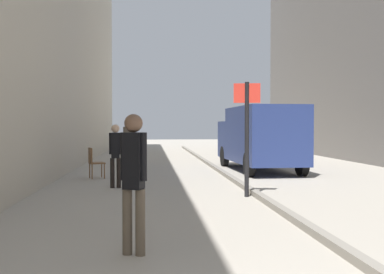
{
  "coord_description": "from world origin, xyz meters",
  "views": [
    {
      "loc": [
        -0.83,
        -1.57,
        1.61
      ],
      "look_at": [
        0.17,
        9.28,
        1.34
      ],
      "focal_mm": 42.46,
      "sensor_mm": 36.0,
      "label": 1
    }
  ],
  "objects_px": {
    "cafe_chair_near_window": "(94,161)",
    "delivery_van": "(259,137)",
    "pedestrian_far_crossing": "(115,151)",
    "pedestrian_main_foreground": "(127,138)",
    "pedestrian_mid_block": "(134,174)",
    "street_sign_post": "(247,129)"
  },
  "relations": [
    {
      "from": "cafe_chair_near_window",
      "to": "delivery_van",
      "type": "bearing_deg",
      "value": 89.9
    },
    {
      "from": "pedestrian_far_crossing",
      "to": "delivery_van",
      "type": "distance_m",
      "value": 6.29
    },
    {
      "from": "pedestrian_main_foreground",
      "to": "delivery_van",
      "type": "height_order",
      "value": "delivery_van"
    },
    {
      "from": "pedestrian_mid_block",
      "to": "delivery_van",
      "type": "relative_size",
      "value": 0.32
    },
    {
      "from": "delivery_van",
      "to": "pedestrian_far_crossing",
      "type": "bearing_deg",
      "value": -141.84
    },
    {
      "from": "pedestrian_mid_block",
      "to": "street_sign_post",
      "type": "bearing_deg",
      "value": 83.52
    },
    {
      "from": "pedestrian_far_crossing",
      "to": "cafe_chair_near_window",
      "type": "height_order",
      "value": "pedestrian_far_crossing"
    },
    {
      "from": "pedestrian_mid_block",
      "to": "delivery_van",
      "type": "bearing_deg",
      "value": 90.03
    },
    {
      "from": "pedestrian_far_crossing",
      "to": "cafe_chair_near_window",
      "type": "distance_m",
      "value": 2.38
    },
    {
      "from": "street_sign_post",
      "to": "pedestrian_main_foreground",
      "type": "bearing_deg",
      "value": -62.12
    },
    {
      "from": "street_sign_post",
      "to": "delivery_van",
      "type": "bearing_deg",
      "value": -95.38
    },
    {
      "from": "street_sign_post",
      "to": "cafe_chair_near_window",
      "type": "xyz_separation_m",
      "value": [
        -3.89,
        3.96,
        -1.0
      ]
    },
    {
      "from": "pedestrian_mid_block",
      "to": "pedestrian_far_crossing",
      "type": "xyz_separation_m",
      "value": [
        -0.69,
        6.2,
        -0.06
      ]
    },
    {
      "from": "pedestrian_main_foreground",
      "to": "pedestrian_mid_block",
      "type": "xyz_separation_m",
      "value": [
        0.84,
        -15.03,
        -0.03
      ]
    },
    {
      "from": "pedestrian_far_crossing",
      "to": "pedestrian_main_foreground",
      "type": "bearing_deg",
      "value": -93.85
    },
    {
      "from": "pedestrian_main_foreground",
      "to": "delivery_van",
      "type": "xyz_separation_m",
      "value": [
        4.93,
        -4.75,
        0.19
      ]
    },
    {
      "from": "pedestrian_mid_block",
      "to": "street_sign_post",
      "type": "distance_m",
      "value": 5.07
    },
    {
      "from": "pedestrian_mid_block",
      "to": "cafe_chair_near_window",
      "type": "xyz_separation_m",
      "value": [
        -1.51,
        8.4,
        -0.47
      ]
    },
    {
      "from": "pedestrian_mid_block",
      "to": "pedestrian_far_crossing",
      "type": "relative_size",
      "value": 1.07
    },
    {
      "from": "pedestrian_mid_block",
      "to": "cafe_chair_near_window",
      "type": "relative_size",
      "value": 1.87
    },
    {
      "from": "pedestrian_main_foreground",
      "to": "cafe_chair_near_window",
      "type": "bearing_deg",
      "value": -100.02
    },
    {
      "from": "pedestrian_mid_block",
      "to": "street_sign_post",
      "type": "height_order",
      "value": "street_sign_post"
    }
  ]
}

